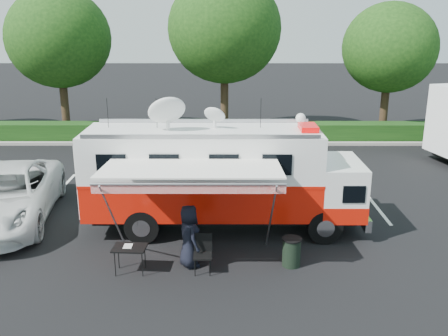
# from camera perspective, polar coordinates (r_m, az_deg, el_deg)

# --- Properties ---
(ground_plane) EXTENTS (120.00, 120.00, 0.00)m
(ground_plane) POSITION_cam_1_polar(r_m,az_deg,el_deg) (16.26, -0.00, -6.94)
(ground_plane) COLOR black
(ground_plane) RESTS_ON ground
(back_border) EXTENTS (60.00, 6.14, 8.87)m
(back_border) POSITION_cam_1_polar(r_m,az_deg,el_deg) (27.84, 2.48, 13.67)
(back_border) COLOR #9E998E
(back_border) RESTS_ON ground_plane
(stall_lines) EXTENTS (24.12, 5.50, 0.01)m
(stall_lines) POSITION_cam_1_polar(r_m,az_deg,el_deg) (19.04, -1.49, -3.27)
(stall_lines) COLOR silver
(stall_lines) RESTS_ON ground_plane
(command_truck) EXTENTS (8.70, 2.39, 4.18)m
(command_truck) POSITION_cam_1_polar(r_m,az_deg,el_deg) (15.62, -0.28, -0.93)
(command_truck) COLOR black
(command_truck) RESTS_ON ground_plane
(awning) EXTENTS (4.75, 2.47, 2.87)m
(awning) POSITION_cam_1_polar(r_m,az_deg,el_deg) (13.01, -3.79, -0.52)
(awning) COLOR white
(awning) RESTS_ON ground_plane
(white_suv) EXTENTS (3.86, 6.84, 1.80)m
(white_suv) POSITION_cam_1_polar(r_m,az_deg,el_deg) (18.34, -23.44, -5.56)
(white_suv) COLOR silver
(white_suv) RESTS_ON ground_plane
(person) EXTENTS (0.86, 1.01, 1.76)m
(person) POSITION_cam_1_polar(r_m,az_deg,el_deg) (14.05, -3.94, -11.02)
(person) COLOR black
(person) RESTS_ON ground_plane
(folding_table) EXTENTS (0.91, 0.67, 0.75)m
(folding_table) POSITION_cam_1_polar(r_m,az_deg,el_deg) (13.59, -10.75, -9.03)
(folding_table) COLOR black
(folding_table) RESTS_ON ground_plane
(folding_chair) EXTENTS (0.50, 0.52, 1.04)m
(folding_chair) POSITION_cam_1_polar(r_m,az_deg,el_deg) (13.50, -2.45, -9.29)
(folding_chair) COLOR black
(folding_chair) RESTS_ON ground_plane
(trash_bin) EXTENTS (0.54, 0.54, 0.81)m
(trash_bin) POSITION_cam_1_polar(r_m,az_deg,el_deg) (13.95, 7.72, -9.47)
(trash_bin) COLOR black
(trash_bin) RESTS_ON ground_plane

